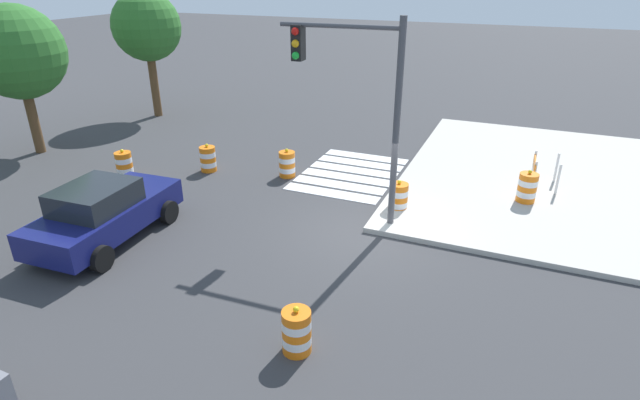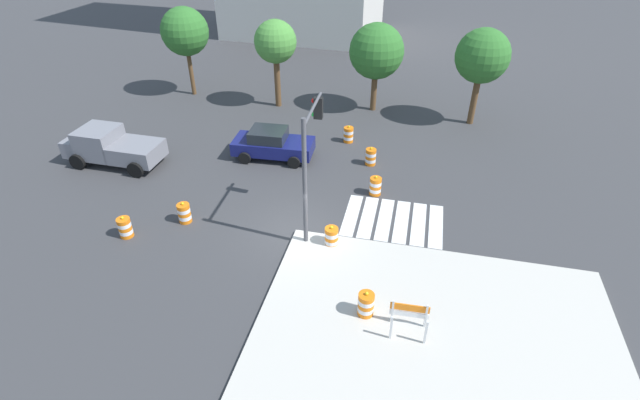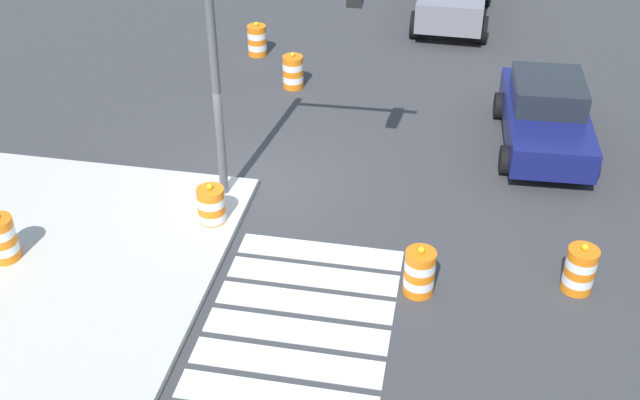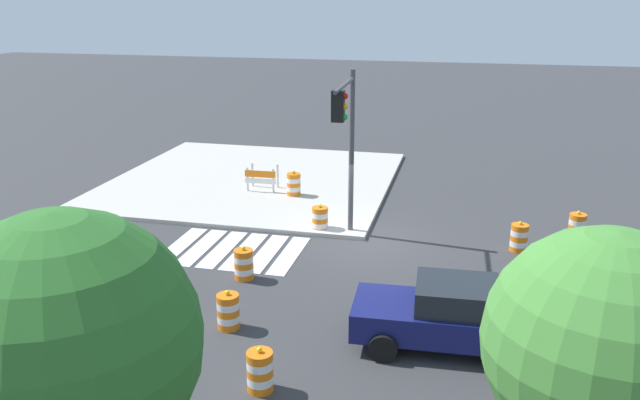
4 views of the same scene
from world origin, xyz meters
The scene contains 10 objects.
ground_plane centered at (0.00, 0.00, 0.00)m, with size 120.00×120.00×0.00m, color #38383A.
crosswalk_stripes centered at (4.00, 1.80, 0.01)m, with size 4.35×3.20×0.02m.
sports_car centered at (-3.01, 6.22, 0.81)m, with size 4.38×2.30×1.63m.
traffic_barrel_near_corner centered at (1.67, -0.53, 0.45)m, with size 0.56×0.56×1.02m.
traffic_barrel_crosswalk_end centered at (2.93, 3.76, 0.45)m, with size 0.56×0.56×1.02m.
traffic_barrel_median_far centered at (-6.96, -1.83, 0.45)m, with size 0.56×0.56×1.02m.
traffic_barrel_far_curb centered at (-5.00, -0.32, 0.45)m, with size 0.56×0.56×1.02m.
traffic_barrel_lane_center centered at (2.32, 6.61, 0.45)m, with size 0.56×0.56×1.02m.
traffic_barrel_on_sidewalk centered at (3.59, -4.03, 0.60)m, with size 0.56×0.56×1.02m.
traffic_light_pole centered at (0.55, 0.54, 3.91)m, with size 0.47×3.29×5.50m.
Camera 3 is at (13.87, 4.01, 9.31)m, focal length 43.40 mm.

